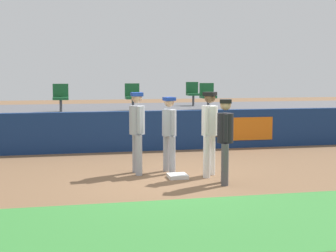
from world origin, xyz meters
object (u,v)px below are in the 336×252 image
at_px(player_coach_visitor, 137,127).
at_px(seat_front_center, 133,95).
at_px(first_base, 178,176).
at_px(player_runner_visitor, 169,129).
at_px(seat_front_left, 61,96).
at_px(seat_back_right, 193,92).
at_px(seat_front_right, 208,95).
at_px(player_umpire, 225,135).
at_px(player_fielder_home, 210,128).

bearing_deg(player_coach_visitor, seat_front_center, 169.46).
bearing_deg(first_base, player_runner_visitor, 95.01).
relative_size(player_coach_visitor, seat_front_left, 2.14).
relative_size(first_base, player_coach_visitor, 0.22).
height_order(seat_back_right, seat_front_right, same).
bearing_deg(seat_front_center, player_coach_visitor, -96.36).
bearing_deg(seat_front_right, seat_front_center, -180.00).
relative_size(player_runner_visitor, player_umpire, 0.99).
relative_size(player_fielder_home, player_coach_visitor, 1.01).
relative_size(player_runner_visitor, seat_back_right, 2.00).
height_order(player_umpire, seat_front_center, seat_front_center).
bearing_deg(player_umpire, first_base, -114.39).
distance_m(player_fielder_home, seat_front_center, 5.23).
bearing_deg(seat_front_left, seat_front_center, -0.00).
height_order(seat_front_right, seat_front_center, same).
distance_m(player_runner_visitor, seat_front_left, 5.17).
relative_size(player_coach_visitor, seat_front_right, 2.14).
height_order(player_fielder_home, player_coach_visitor, player_fielder_home).
bearing_deg(first_base, player_coach_visitor, 142.46).
bearing_deg(seat_back_right, seat_front_left, -158.66).
height_order(player_runner_visitor, seat_front_left, seat_front_left).
height_order(player_fielder_home, seat_back_right, seat_back_right).
bearing_deg(first_base, seat_front_center, 92.98).
relative_size(first_base, player_runner_visitor, 0.24).
bearing_deg(player_umpire, player_runner_visitor, -129.82).
distance_m(first_base, player_coach_visitor, 1.40).
bearing_deg(player_umpire, seat_front_center, -152.45).
bearing_deg(player_runner_visitor, first_base, -9.56).
bearing_deg(seat_front_left, player_runner_visitor, -62.07).
distance_m(first_base, player_umpire, 1.43).
bearing_deg(player_umpire, seat_back_right, -172.72).
xyz_separation_m(seat_front_right, seat_front_center, (-2.43, -0.00, -0.00)).
bearing_deg(player_fielder_home, seat_back_right, -155.63).
distance_m(player_coach_visitor, seat_front_center, 4.61).
relative_size(player_umpire, seat_back_right, 2.02).
distance_m(player_runner_visitor, seat_front_right, 5.09).
height_order(player_umpire, seat_front_right, seat_front_right).
bearing_deg(first_base, seat_back_right, 72.86).
distance_m(player_runner_visitor, player_umpire, 1.58).
relative_size(player_umpire, seat_front_left, 2.02).
bearing_deg(first_base, seat_front_right, 67.20).
xyz_separation_m(player_runner_visitor, seat_back_right, (2.20, 6.34, 0.54)).
distance_m(player_umpire, seat_front_center, 5.99).
xyz_separation_m(player_fielder_home, seat_front_right, (1.45, 5.11, 0.47)).
bearing_deg(seat_front_center, first_base, -87.02).
xyz_separation_m(player_coach_visitor, seat_front_center, (0.51, 4.56, 0.47)).
bearing_deg(seat_front_left, first_base, -64.46).
height_order(seat_front_left, seat_front_center, same).
distance_m(first_base, seat_front_left, 5.90).
xyz_separation_m(player_fielder_home, seat_front_center, (-0.98, 5.11, 0.47)).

